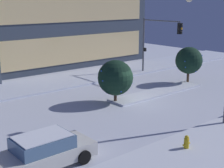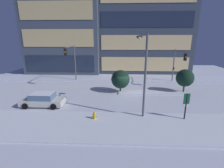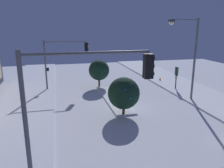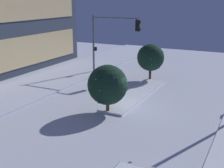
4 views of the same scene
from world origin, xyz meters
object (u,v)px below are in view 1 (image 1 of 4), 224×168
object	(u,v)px
decorated_tree_median	(115,78)
decorated_tree_left_of_median	(189,60)
traffic_light_corner_far_right	(158,36)
fire_hydrant	(186,143)
street_lamp_arched	(217,39)
car_near	(43,152)

from	to	relation	value
decorated_tree_median	decorated_tree_left_of_median	world-z (taller)	decorated_tree_left_of_median
traffic_light_corner_far_right	decorated_tree_left_of_median	size ratio (longest dim) A/B	1.70
fire_hydrant	decorated_tree_left_of_median	size ratio (longest dim) A/B	0.24
street_lamp_arched	decorated_tree_median	xyz separation A→B (m)	(-2.02, 6.76, -3.20)
fire_hydrant	car_near	bearing A→B (deg)	153.74
street_lamp_arched	decorated_tree_median	world-z (taller)	street_lamp_arched
traffic_light_corner_far_right	fire_hydrant	xyz separation A→B (m)	(-11.65, -12.67, -3.51)
traffic_light_corner_far_right	decorated_tree_left_of_median	world-z (taller)	traffic_light_corner_far_right
traffic_light_corner_far_right	decorated_tree_median	world-z (taller)	traffic_light_corner_far_right
traffic_light_corner_far_right	street_lamp_arched	world-z (taller)	street_lamp_arched
car_near	decorated_tree_median	size ratio (longest dim) A/B	1.51
car_near	decorated_tree_median	bearing A→B (deg)	30.95
car_near	decorated_tree_left_of_median	world-z (taller)	decorated_tree_left_of_median
car_near	decorated_tree_median	xyz separation A→B (m)	(8.72, 5.26, 1.16)
car_near	street_lamp_arched	world-z (taller)	street_lamp_arched
traffic_light_corner_far_right	decorated_tree_left_of_median	bearing A→B (deg)	-3.72
traffic_light_corner_far_right	decorated_tree_median	size ratio (longest dim) A/B	1.77
street_lamp_arched	decorated_tree_left_of_median	bearing A→B (deg)	-50.69
street_lamp_arched	fire_hydrant	size ratio (longest dim) A/B	9.65
fire_hydrant	decorated_tree_median	distance (m)	8.83
street_lamp_arched	fire_hydrant	bearing A→B (deg)	102.91
traffic_light_corner_far_right	decorated_tree_median	xyz separation A→B (m)	(-9.18, -4.32, -2.03)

